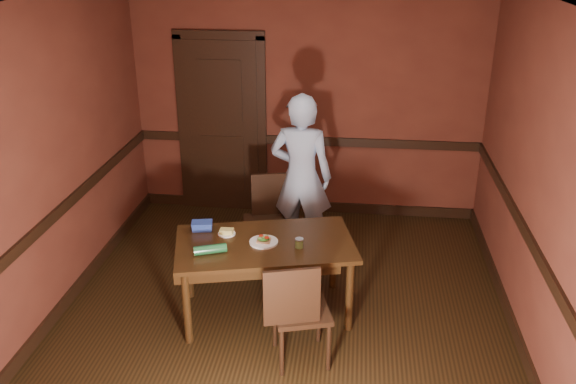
% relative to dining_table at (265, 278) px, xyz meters
% --- Properties ---
extents(floor, '(4.00, 4.50, 0.01)m').
position_rel_dining_table_xyz_m(floor, '(0.16, -0.03, -0.36)').
color(floor, black).
rests_on(floor, ground).
extents(ceiling, '(4.00, 4.50, 0.01)m').
position_rel_dining_table_xyz_m(ceiling, '(0.16, -0.03, 2.34)').
color(ceiling, silver).
rests_on(ceiling, ground).
extents(wall_back, '(4.00, 0.02, 2.70)m').
position_rel_dining_table_xyz_m(wall_back, '(0.16, 2.22, 0.99)').
color(wall_back, '#5B271B').
rests_on(wall_back, ground).
extents(wall_front, '(4.00, 0.02, 2.70)m').
position_rel_dining_table_xyz_m(wall_front, '(0.16, -2.28, 0.99)').
color(wall_front, '#5B271B').
rests_on(wall_front, ground).
extents(wall_left, '(0.02, 4.50, 2.70)m').
position_rel_dining_table_xyz_m(wall_left, '(-1.84, -0.03, 0.99)').
color(wall_left, '#5B271B').
rests_on(wall_left, ground).
extents(wall_right, '(0.02, 4.50, 2.70)m').
position_rel_dining_table_xyz_m(wall_right, '(2.16, -0.03, 0.99)').
color(wall_right, '#5B271B').
rests_on(wall_right, ground).
extents(dado_back, '(4.00, 0.03, 0.10)m').
position_rel_dining_table_xyz_m(dado_back, '(0.16, 2.20, 0.54)').
color(dado_back, black).
rests_on(dado_back, ground).
extents(dado_left, '(0.03, 4.50, 0.10)m').
position_rel_dining_table_xyz_m(dado_left, '(-1.82, -0.03, 0.54)').
color(dado_left, black).
rests_on(dado_left, ground).
extents(dado_right, '(0.03, 4.50, 0.10)m').
position_rel_dining_table_xyz_m(dado_right, '(2.15, -0.03, 0.54)').
color(dado_right, black).
rests_on(dado_right, ground).
extents(baseboard_back, '(4.00, 0.03, 0.12)m').
position_rel_dining_table_xyz_m(baseboard_back, '(0.16, 2.20, -0.30)').
color(baseboard_back, black).
rests_on(baseboard_back, ground).
extents(baseboard_left, '(0.03, 4.50, 0.12)m').
position_rel_dining_table_xyz_m(baseboard_left, '(-1.82, -0.03, -0.30)').
color(baseboard_left, black).
rests_on(baseboard_left, ground).
extents(baseboard_right, '(0.03, 4.50, 0.12)m').
position_rel_dining_table_xyz_m(baseboard_right, '(2.15, -0.03, -0.30)').
color(baseboard_right, black).
rests_on(baseboard_right, ground).
extents(door, '(1.05, 0.07, 2.20)m').
position_rel_dining_table_xyz_m(door, '(-0.84, 2.18, 0.74)').
color(door, black).
rests_on(door, ground).
extents(dining_table, '(1.68, 1.19, 0.71)m').
position_rel_dining_table_xyz_m(dining_table, '(0.00, 0.00, 0.00)').
color(dining_table, black).
rests_on(dining_table, floor).
extents(chair_far, '(0.51, 0.51, 0.90)m').
position_rel_dining_table_xyz_m(chair_far, '(-0.15, 0.93, 0.09)').
color(chair_far, black).
rests_on(chair_far, floor).
extents(chair_near, '(0.53, 0.53, 0.92)m').
position_rel_dining_table_xyz_m(chair_near, '(0.37, -0.59, 0.10)').
color(chair_near, black).
rests_on(chair_near, floor).
extents(person, '(0.67, 0.47, 1.73)m').
position_rel_dining_table_xyz_m(person, '(0.20, 1.14, 0.51)').
color(person, '#9FB7D7').
rests_on(person, floor).
extents(sandwich_plate, '(0.25, 0.25, 0.06)m').
position_rel_dining_table_xyz_m(sandwich_plate, '(-0.01, -0.01, 0.37)').
color(sandwich_plate, white).
rests_on(sandwich_plate, dining_table).
extents(sauce_jar, '(0.07, 0.07, 0.08)m').
position_rel_dining_table_xyz_m(sauce_jar, '(0.30, -0.06, 0.40)').
color(sauce_jar, olive).
rests_on(sauce_jar, dining_table).
extents(cheese_saucer, '(0.16, 0.16, 0.05)m').
position_rel_dining_table_xyz_m(cheese_saucer, '(-0.36, 0.11, 0.37)').
color(cheese_saucer, white).
rests_on(cheese_saucer, dining_table).
extents(food_tub, '(0.20, 0.16, 0.08)m').
position_rel_dining_table_xyz_m(food_tub, '(-0.59, 0.17, 0.39)').
color(food_tub, '#2F4CB6').
rests_on(food_tub, dining_table).
extents(wrapped_veg, '(0.28, 0.17, 0.08)m').
position_rel_dining_table_xyz_m(wrapped_veg, '(-0.42, -0.25, 0.39)').
color(wrapped_veg, '#19542A').
rests_on(wrapped_veg, dining_table).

